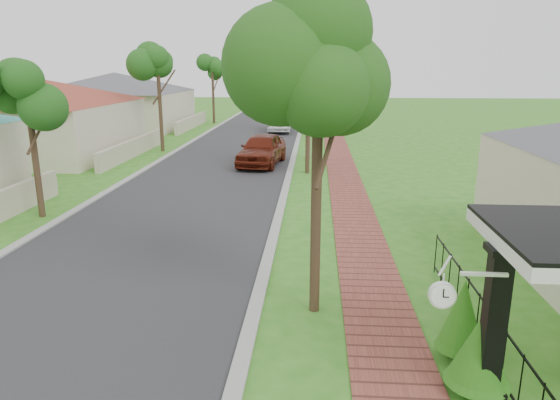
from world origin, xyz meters
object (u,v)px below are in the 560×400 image
(porch_post, at_px, (492,334))
(utility_pole, at_px, (309,92))
(parked_car_white, at_px, (280,121))
(parked_car_red, at_px, (262,150))
(near_tree, at_px, (319,72))
(station_clock, at_px, (446,293))

(porch_post, xyz_separation_m, utility_pole, (-3.06, 21.00, 2.59))
(parked_car_white, bearing_deg, porch_post, -82.51)
(porch_post, height_order, utility_pole, utility_pole)
(parked_car_red, relative_size, parked_car_white, 0.98)
(porch_post, height_order, near_tree, near_tree)
(utility_pole, bearing_deg, near_tree, -88.72)
(utility_pole, height_order, station_clock, utility_pole)
(utility_pole, bearing_deg, parked_car_white, 101.58)
(parked_car_red, distance_m, utility_pole, 4.29)
(porch_post, distance_m, parked_car_white, 33.62)
(parked_car_red, height_order, near_tree, near_tree)
(porch_post, distance_m, parked_car_red, 19.70)
(parked_car_red, bearing_deg, porch_post, -66.32)
(parked_car_white, height_order, near_tree, near_tree)
(near_tree, relative_size, station_clock, 5.86)
(porch_post, xyz_separation_m, parked_car_red, (-5.47, 18.92, -0.30))
(parked_car_red, xyz_separation_m, utility_pole, (2.41, 2.08, 2.88))
(parked_car_white, bearing_deg, station_clock, -84.04)
(parked_car_red, height_order, station_clock, station_clock)
(parked_car_red, relative_size, utility_pole, 0.66)
(porch_post, height_order, parked_car_white, porch_post)
(utility_pole, bearing_deg, porch_post, -81.71)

